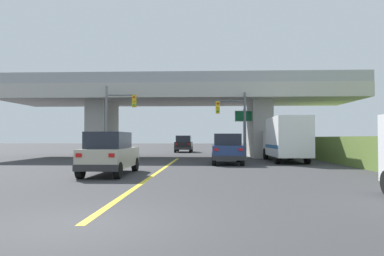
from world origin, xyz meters
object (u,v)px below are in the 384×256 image
at_px(box_truck, 286,139).
at_px(traffic_signal_farside, 116,114).
at_px(highway_sign, 244,122).
at_px(suv_lead, 110,153).
at_px(sedan_oncoming, 184,144).
at_px(suv_crossing, 227,149).
at_px(traffic_signal_nearside, 235,118).

relative_size(box_truck, traffic_signal_farside, 1.22).
bearing_deg(highway_sign, suv_lead, -118.00).
xyz_separation_m(sedan_oncoming, highway_sign, (6.09, -12.73, 2.12)).
height_order(box_truck, highway_sign, highway_sign).
bearing_deg(traffic_signal_farside, box_truck, -7.00).
bearing_deg(highway_sign, sedan_oncoming, 115.58).
bearing_deg(suv_lead, suv_crossing, 51.32).
bearing_deg(traffic_signal_farside, traffic_signal_nearside, 2.59).
bearing_deg(suv_lead, traffic_signal_nearside, 59.75).
relative_size(traffic_signal_farside, highway_sign, 1.37).
bearing_deg(highway_sign, suv_crossing, -104.44).
xyz_separation_m(suv_lead, traffic_signal_nearside, (6.77, 11.61, 2.32)).
xyz_separation_m(suv_crossing, traffic_signal_nearside, (0.86, 4.22, 2.32)).
relative_size(sedan_oncoming, traffic_signal_nearside, 0.90).
height_order(box_truck, sedan_oncoming, box_truck).
height_order(suv_crossing, highway_sign, highway_sign).
distance_m(suv_crossing, highway_sign, 7.77).
xyz_separation_m(suv_lead, sedan_oncoming, (1.69, 27.36, 0.00)).
bearing_deg(suv_lead, box_truck, 43.03).
bearing_deg(suv_crossing, highway_sign, 76.10).
height_order(traffic_signal_nearside, highway_sign, traffic_signal_nearside).
xyz_separation_m(suv_crossing, highway_sign, (1.86, 7.24, 2.12)).
distance_m(box_truck, traffic_signal_nearside, 4.38).
xyz_separation_m(suv_crossing, box_truck, (4.37, 2.22, 0.66)).
relative_size(box_truck, traffic_signal_nearside, 1.34).
xyz_separation_m(box_truck, highway_sign, (-2.51, 5.02, 1.46)).
bearing_deg(traffic_signal_nearside, highway_sign, 71.52).
height_order(traffic_signal_farside, highway_sign, traffic_signal_farside).
bearing_deg(traffic_signal_nearside, suv_crossing, -101.46).
height_order(suv_lead, traffic_signal_farside, traffic_signal_farside).
relative_size(suv_lead, traffic_signal_nearside, 0.90).
distance_m(suv_crossing, sedan_oncoming, 20.41).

